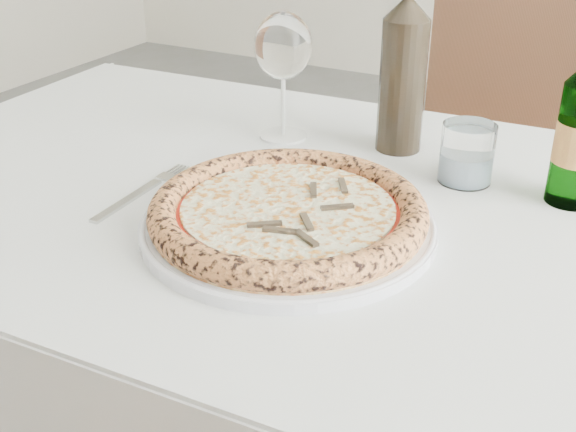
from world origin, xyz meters
name	(u,v)px	position (x,y,z in m)	size (l,w,h in m)	color
dining_table	(322,260)	(0.22, -0.01, 0.66)	(1.40, 0.86, 0.76)	#54341F
chair_far	(479,150)	(0.24, 0.81, 0.53)	(0.53, 0.53, 0.93)	#54341F
plate	(288,224)	(0.22, -0.11, 0.76)	(0.36, 0.36, 0.02)	white
pizza	(288,211)	(0.22, -0.11, 0.78)	(0.34, 0.34, 0.03)	#ECBE73
fork	(140,192)	(0.00, -0.11, 0.76)	(0.02, 0.20, 0.00)	#B1B1B1
wine_glass	(283,49)	(0.06, 0.16, 0.90)	(0.09, 0.09, 0.20)	white
tumbler	(466,157)	(0.37, 0.13, 0.79)	(0.07, 0.07, 0.08)	white
wine_bottle	(403,72)	(0.24, 0.20, 0.88)	(0.07, 0.07, 0.28)	black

